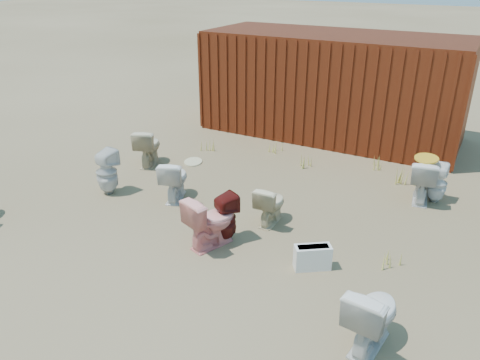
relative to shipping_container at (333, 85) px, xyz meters
The scene contains 21 objects.
ground 5.34m from the shipping_container, 90.00° to the right, with size 100.00×100.00×0.00m, color brown.
shipping_container is the anchor object (origin of this frame).
toilet_front_pink 5.85m from the shipping_container, 88.26° to the right, with size 0.45×0.80×0.81m, color pink.
toilet_front_c 5.02m from the shipping_container, 104.22° to the right, with size 0.42×0.74×0.75m, color silver.
toilet_front_maroon 5.64m from the shipping_container, 87.14° to the right, with size 0.34×0.35×0.76m, color #53110E.
toilet_front_e 7.28m from the shipping_container, 67.49° to the right, with size 0.45×0.80×0.81m, color silver.
toilet_back_a 5.80m from the shipping_container, 114.84° to the right, with size 0.38×0.38×0.84m, color silver.
toilet_back_beige_left 4.68m from the shipping_container, 124.86° to the right, with size 0.44×0.77×0.79m, color #C8B992.
toilet_back_beige_right 4.88m from the shipping_container, 82.24° to the right, with size 0.37×0.65×0.66m, color beige.
toilet_back_yellowlid 3.90m from the shipping_container, 46.10° to the right, with size 0.44×0.77×0.79m, color silver.
toilet_back_e 4.02m from the shipping_container, 42.78° to the right, with size 0.32×0.33×0.71m, color white.
yellow_lid 3.83m from the shipping_container, 46.10° to the right, with size 0.40×0.50×0.03m, color gold.
loose_tank 5.97m from the shipping_container, 73.14° to the right, with size 0.50×0.20×0.35m, color white.
loose_lid_near 3.94m from the shipping_container, 120.19° to the right, with size 0.38×0.49×0.02m, color #C6BE8F.
loose_lid_far 4.60m from the shipping_container, 94.42° to the right, with size 0.36×0.47×0.02m, color beige.
weed_clump_a 3.35m from the shipping_container, 129.21° to the right, with size 0.36×0.36×0.28m, color #B4AA48.
weed_clump_b 2.55m from the shipping_container, 83.73° to the right, with size 0.32×0.32×0.27m, color #B4AA48.
weed_clump_c 3.29m from the shipping_container, 43.85° to the right, with size 0.36×0.36×0.35m, color #B4AA48.
weed_clump_d 2.18m from the shipping_container, 108.16° to the right, with size 0.30×0.30×0.24m, color #B4AA48.
weed_clump_e 2.60m from the shipping_container, 45.85° to the right, with size 0.34×0.34×0.26m, color #B4AA48.
weed_clump_f 5.81m from the shipping_container, 62.24° to the right, with size 0.28×0.28×0.26m, color #B4AA48.
Camera 1 is at (3.44, -5.62, 3.82)m, focal length 35.00 mm.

